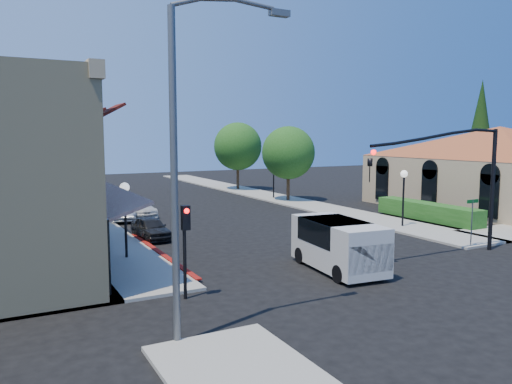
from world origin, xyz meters
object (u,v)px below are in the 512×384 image
conifer_far (480,128)px  cobra_streetlight (186,152)px  street_name_sign (472,215)px  street_tree_a (288,153)px  lamppost_left_near (125,201)px  parked_car_d (99,196)px  lamppost_right_far (274,168)px  parked_car_b (122,210)px  secondary_signal (185,234)px  parked_car_c (138,208)px  white_van (339,242)px  lamppost_left_far (78,178)px  parked_car_a (151,228)px  signal_mast_arm (463,170)px  lamppost_right_near (404,184)px  street_tree_b (238,146)px

conifer_far → cobra_streetlight: (-37.15, -20.00, -1.09)m
street_name_sign → street_tree_a: bearing=86.2°
lamppost_left_near → parked_car_d: lamppost_left_near is taller
lamppost_right_far → lamppost_left_near: bearing=-136.7°
parked_car_b → lamppost_left_near: bearing=-94.5°
secondary_signal → parked_car_c: size_ratio=0.78×
street_name_sign → conifer_far: bearing=37.6°
lamppost_left_near → white_van: bearing=-38.9°
street_name_sign → parked_car_d: street_name_sign is taller
lamppost_left_near → parked_car_d: (2.41, 19.70, -2.07)m
street_tree_a → lamppost_left_near: size_ratio=1.82×
lamppost_left_near → street_tree_a: bearing=39.0°
lamppost_left_far → parked_car_d: size_ratio=0.74×
street_name_sign → lamppost_right_far: size_ratio=0.70×
parked_car_b → parked_car_c: 1.72m
lamppost_left_far → parked_car_a: (2.30, -10.00, -2.13)m
parked_car_b → parked_car_c: bearing=42.9°
street_tree_a → parked_car_b: 15.70m
signal_mast_arm → parked_car_d: (-11.95, 26.21, -3.42)m
lamppost_left_far → lamppost_right_far: (17.00, 2.00, 0.00)m
white_van → street_name_sign: bearing=1.7°
signal_mast_arm → lamppost_right_near: bearing=67.9°
conifer_far → street_tree_a: 19.73m
conifer_far → street_tree_b: (-19.20, 14.00, -1.82)m
parked_car_d → lamppost_left_far: bearing=-115.0°
parked_car_b → parked_car_c: size_ratio=0.96×
parked_car_c → street_tree_a: bearing=6.0°
street_tree_b → street_name_sign: street_tree_b is taller
secondary_signal → street_name_sign: secondary_signal is taller
street_tree_a → parked_car_c: 14.20m
parked_car_b → lamppost_right_near: bearing=-29.5°
cobra_streetlight → parked_car_a: size_ratio=2.60×
lamppost_left_near → white_van: size_ratio=0.72×
cobra_streetlight → parked_car_c: cobra_streetlight is taller
street_tree_a → parked_car_b: bearing=-168.7°
lamppost_right_far → parked_car_c: size_ratio=0.84×
lamppost_left_far → parked_car_d: 6.53m
street_tree_a → parked_car_c: (-13.60, -2.00, -3.57)m
street_name_sign → parked_car_d: size_ratio=0.52×
signal_mast_arm → lamppost_right_far: signal_mast_arm is taller
lamppost_left_far → parked_car_d: (2.41, 5.70, -2.07)m
cobra_streetlight → parked_car_d: bearing=84.1°
signal_mast_arm → parked_car_d: size_ratio=1.67×
secondary_signal → white_van: 7.10m
white_van → parked_car_d: 26.26m
conifer_far → street_name_sign: size_ratio=4.40×
parked_car_a → street_tree_a: bearing=30.6°
secondary_signal → parked_car_c: (3.20, 18.59, -1.70)m
cobra_streetlight → street_name_sign: cobra_streetlight is taller
conifer_far → secondary_signal: (-36.00, -16.59, -4.04)m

